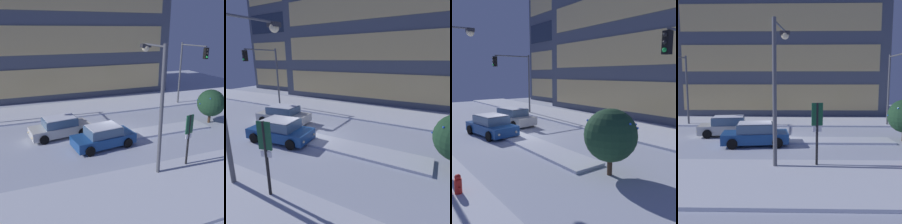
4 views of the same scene
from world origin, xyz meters
TOP-DOWN VIEW (x-y plane):
  - ground at (0.00, 0.00)m, footprint 52.00×52.00m
  - curb_strip_near at (0.00, -7.67)m, footprint 52.00×5.20m
  - curb_strip_far at (0.00, 7.67)m, footprint 52.00×5.20m
  - median_strip at (3.39, -0.46)m, footprint 9.00×1.80m
  - car_near at (-1.40, -1.49)m, footprint 4.52×2.54m
  - car_far at (-3.89, 1.38)m, footprint 4.70×2.52m
  - traffic_light_corner_far_right at (9.71, 4.35)m, footprint 0.32×4.05m
  - street_lamp_arched at (0.38, -5.17)m, footprint 0.76×3.05m
  - parking_info_sign at (2.28, -5.84)m, footprint 0.55×0.18m
  - decorated_tree_median at (8.77, -0.20)m, footprint 2.36×2.30m

SIDE VIEW (x-z plane):
  - ground at x=0.00m, z-range 0.00..0.00m
  - curb_strip_near at x=0.00m, z-range 0.00..0.14m
  - curb_strip_far at x=0.00m, z-range 0.00..0.14m
  - median_strip at x=3.39m, z-range 0.00..0.14m
  - car_far at x=-3.89m, z-range -0.04..1.46m
  - car_near at x=-1.40m, z-range -0.04..1.46m
  - decorated_tree_median at x=8.77m, z-range 0.31..3.23m
  - parking_info_sign at x=2.28m, z-range 0.45..3.64m
  - traffic_light_corner_far_right at x=9.71m, z-range 1.25..7.75m
  - street_lamp_arched at x=0.38m, z-range 1.14..8.24m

